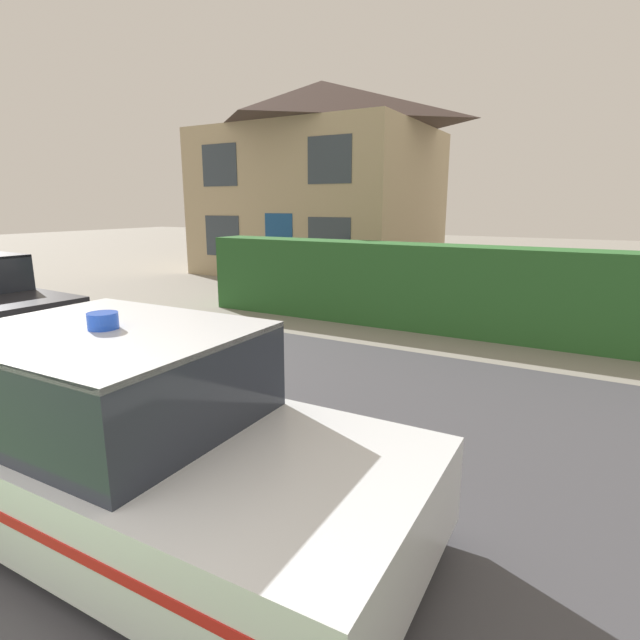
{
  "coord_description": "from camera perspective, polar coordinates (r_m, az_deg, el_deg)",
  "views": [
    {
      "loc": [
        2.71,
        0.33,
        2.36
      ],
      "look_at": [
        -0.1,
        5.22,
        1.05
      ],
      "focal_mm": 28.0,
      "sensor_mm": 36.0,
      "label": 1
    }
  ],
  "objects": [
    {
      "name": "police_car",
      "position": [
        4.05,
        -20.93,
        -12.12
      ],
      "size": [
        4.34,
        1.92,
        1.59
      ],
      "rotation": [
        0.0,
        0.0,
        0.02
      ],
      "color": "black",
      "rests_on": "road_strip"
    },
    {
      "name": "road_strip",
      "position": [
        5.49,
        -3.02,
        -12.33
      ],
      "size": [
        28.0,
        6.74,
        0.01
      ],
      "primitive_type": "cube",
      "color": "#424247",
      "rests_on": "ground"
    },
    {
      "name": "house_left",
      "position": [
        18.28,
        0.18,
        15.96
      ],
      "size": [
        7.64,
        6.45,
        6.45
      ],
      "color": "tan",
      "rests_on": "ground"
    },
    {
      "name": "garden_hedge",
      "position": [
        9.77,
        12.53,
        3.65
      ],
      "size": [
        9.89,
        0.86,
        1.63
      ],
      "primitive_type": "cube",
      "color": "#2D662D",
      "rests_on": "ground"
    },
    {
      "name": "wheelie_bin",
      "position": [
        12.54,
        -0.62,
        4.61
      ],
      "size": [
        0.72,
        0.73,
        1.03
      ],
      "rotation": [
        0.0,
        0.0,
        -0.33
      ],
      "color": "#474C8C",
      "rests_on": "ground"
    }
  ]
}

